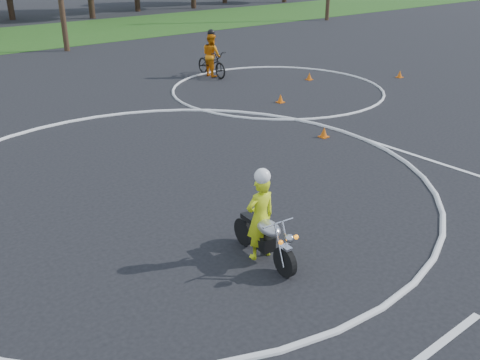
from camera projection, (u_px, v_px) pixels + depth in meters
ground at (254, 233)px, 10.25m from camera, size 120.00×120.00×0.00m
course_markings at (211, 148)px, 14.60m from camera, size 19.05×19.05×0.12m
primary_motorcycle at (265, 237)px, 9.23m from camera, size 0.61×1.75×0.92m
rider_primary_grp at (260, 215)px, 9.17m from camera, size 0.60×0.43×1.71m
rider_second_grp at (212, 60)px, 22.38m from camera, size 0.80×2.05×1.94m
traffic_cones at (355, 102)px, 18.39m from camera, size 8.35×9.67×0.30m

